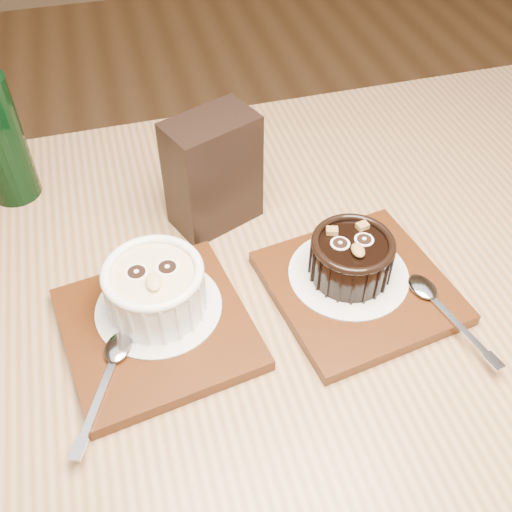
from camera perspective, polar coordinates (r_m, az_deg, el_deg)
The scene contains 11 objects.
ground at distance 1.38m, azimuth 5.47°, elevation -18.65°, with size 5.00×5.00×0.00m, color brown.
table at distance 0.70m, azimuth -0.64°, elevation -10.94°, with size 1.21×0.82×0.75m.
tray_left at distance 0.62m, azimuth -9.38°, elevation -6.82°, with size 0.18×0.18×0.01m, color #49220C.
doily_left at distance 0.63m, azimuth -9.24°, elevation -4.83°, with size 0.13×0.13×0.00m, color silver.
ramekin_white at distance 0.60m, azimuth -9.59°, elevation -2.91°, with size 0.10×0.10×0.06m.
spoon_left at distance 0.58m, azimuth -14.10°, elevation -11.21°, with size 0.03×0.13×0.01m, color #BABDC3, non-canonical shape.
tray_right at distance 0.66m, azimuth 9.72°, elevation -2.96°, with size 0.18×0.18×0.01m, color #49220C.
doily_right at distance 0.66m, azimuth 8.79°, elevation -1.71°, with size 0.13×0.13×0.00m, color silver.
ramekin_dark at distance 0.64m, azimuth 9.07°, elevation 0.00°, with size 0.09×0.09×0.05m.
spoon_right at distance 0.64m, azimuth 17.54°, elevation -4.89°, with size 0.03×0.13×0.01m, color #BABDC3, non-canonical shape.
condiment_stand at distance 0.69m, azimuth -4.12°, elevation 7.94°, with size 0.10×0.06×0.14m, color black.
Camera 1 is at (-0.27, -0.53, 1.25)m, focal length 42.00 mm.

